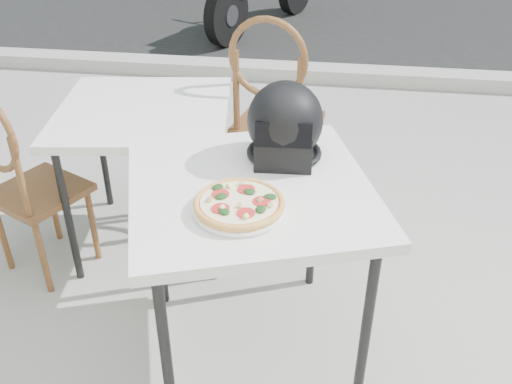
# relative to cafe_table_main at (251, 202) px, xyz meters

# --- Properties ---
(ground) EXTENTS (80.00, 80.00, 0.00)m
(ground) POSITION_rel_cafe_table_main_xyz_m (0.39, 0.25, -0.75)
(ground) COLOR #A29F99
(ground) RESTS_ON ground
(curb) EXTENTS (30.00, 0.25, 0.12)m
(curb) POSITION_rel_cafe_table_main_xyz_m (0.39, 3.25, -0.69)
(curb) COLOR #ABA7A0
(curb) RESTS_ON ground
(cafe_table_main) EXTENTS (1.10, 1.10, 0.83)m
(cafe_table_main) POSITION_rel_cafe_table_main_xyz_m (0.00, 0.00, 0.00)
(cafe_table_main) COLOR white
(cafe_table_main) RESTS_ON ground
(plate) EXTENTS (0.38, 0.38, 0.02)m
(plate) POSITION_rel_cafe_table_main_xyz_m (-0.01, -0.17, 0.08)
(plate) COLOR white
(plate) RESTS_ON cafe_table_main
(pizza) EXTENTS (0.33, 0.33, 0.04)m
(pizza) POSITION_rel_cafe_table_main_xyz_m (-0.01, -0.17, 0.11)
(pizza) COLOR #E1A252
(pizza) RESTS_ON plate
(helmet) EXTENTS (0.31, 0.33, 0.30)m
(helmet) POSITION_rel_cafe_table_main_xyz_m (0.10, 0.23, 0.21)
(helmet) COLOR black
(helmet) RESTS_ON cafe_table_main
(cafe_chair_main) EXTENTS (0.53, 0.53, 1.16)m
(cafe_chair_main) POSITION_rel_cafe_table_main_xyz_m (-0.04, 1.15, -0.11)
(cafe_chair_main) COLOR brown
(cafe_chair_main) RESTS_ON ground
(cafe_table_side) EXTENTS (0.92, 0.92, 0.78)m
(cafe_table_side) POSITION_rel_cafe_table_main_xyz_m (-0.64, 0.71, -0.04)
(cafe_table_side) COLOR white
(cafe_table_side) RESTS_ON ground
(cafe_chair_side) EXTENTS (0.52, 0.52, 1.02)m
(cafe_chair_side) POSITION_rel_cafe_table_main_xyz_m (-1.14, 0.35, -0.19)
(cafe_chair_side) COLOR brown
(cafe_chair_side) RESTS_ON ground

